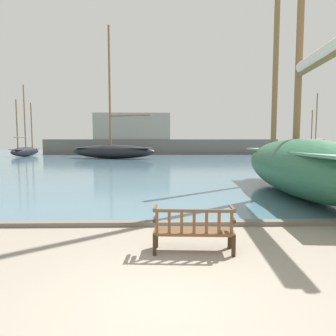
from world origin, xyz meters
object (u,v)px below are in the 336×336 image
park_bench (194,229)px  sailboat_nearest_port (315,153)px  sailboat_nearest_starboard (113,150)px  sailboat_outer_starboard (25,150)px  sailboat_outer_port (298,161)px

park_bench → sailboat_nearest_port: bearing=59.4°
park_bench → sailboat_nearest_starboard: (-6.95, 33.10, 0.70)m
sailboat_nearest_port → sailboat_outer_starboard: 41.65m
sailboat_nearest_starboard → park_bench: bearing=-78.1°
park_bench → sailboat_nearest_port: size_ratio=0.19×
sailboat_nearest_starboard → sailboat_outer_port: 29.40m
sailboat_nearest_starboard → sailboat_outer_starboard: 15.69m
sailboat_nearest_port → sailboat_outer_port: bearing=-118.6°
park_bench → sailboat_nearest_port: 39.45m
park_bench → sailboat_nearest_starboard: size_ratio=0.10×
sailboat_nearest_port → sailboat_outer_port: size_ratio=0.56×
sailboat_nearest_starboard → sailboat_outer_starboard: sailboat_nearest_starboard is taller
park_bench → sailboat_nearest_port: (20.08, 33.95, 0.30)m
sailboat_nearest_starboard → sailboat_nearest_port: bearing=1.8°
sailboat_nearest_starboard → sailboat_outer_starboard: bearing=154.9°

